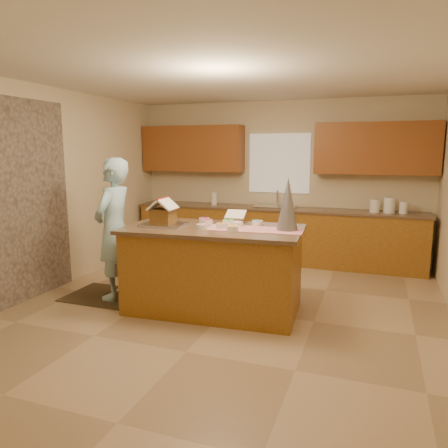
{
  "coord_description": "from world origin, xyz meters",
  "views": [
    {
      "loc": [
        1.61,
        -4.55,
        1.87
      ],
      "look_at": [
        -0.1,
        0.2,
        1.0
      ],
      "focal_mm": 34.28,
      "sensor_mm": 36.0,
      "label": 1
    }
  ],
  "objects_px": {
    "gingerbread_house": "(163,214)",
    "boy": "(114,229)",
    "island_base": "(213,271)",
    "tinsel_tree": "(288,204)"
  },
  "relations": [
    {
      "from": "tinsel_tree",
      "to": "boy",
      "type": "xyz_separation_m",
      "value": [
        -2.16,
        -0.13,
        -0.4
      ]
    },
    {
      "from": "island_base",
      "to": "tinsel_tree",
      "type": "height_order",
      "value": "tinsel_tree"
    },
    {
      "from": "tinsel_tree",
      "to": "gingerbread_house",
      "type": "bearing_deg",
      "value": -171.91
    },
    {
      "from": "island_base",
      "to": "boy",
      "type": "bearing_deg",
      "value": 177.14
    },
    {
      "from": "tinsel_tree",
      "to": "boy",
      "type": "bearing_deg",
      "value": -176.52
    },
    {
      "from": "boy",
      "to": "gingerbread_house",
      "type": "height_order",
      "value": "boy"
    },
    {
      "from": "island_base",
      "to": "gingerbread_house",
      "type": "xyz_separation_m",
      "value": [
        -0.59,
        -0.09,
        0.66
      ]
    },
    {
      "from": "boy",
      "to": "island_base",
      "type": "bearing_deg",
      "value": 87.82
    },
    {
      "from": "tinsel_tree",
      "to": "gingerbread_house",
      "type": "height_order",
      "value": "tinsel_tree"
    },
    {
      "from": "gingerbread_house",
      "to": "boy",
      "type": "bearing_deg",
      "value": 174.41
    }
  ]
}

